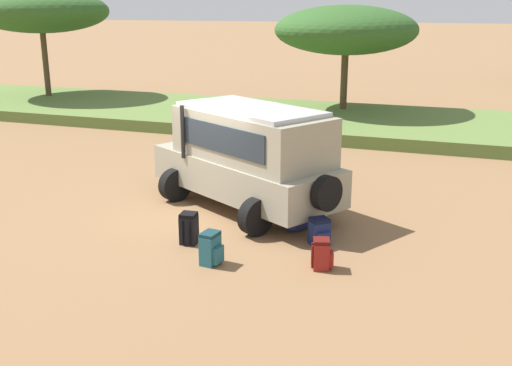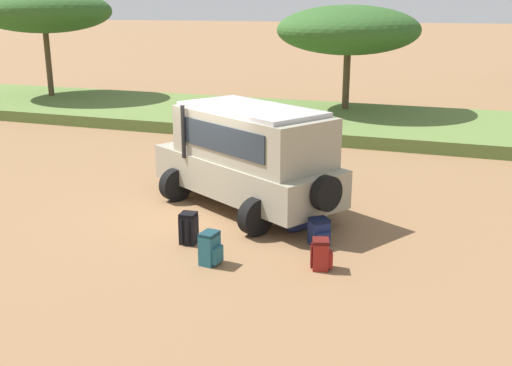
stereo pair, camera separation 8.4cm
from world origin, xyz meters
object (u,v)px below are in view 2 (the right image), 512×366
backpack_beside_front_wheel (321,254)px  duffel_bag_low_black_case (304,220)px  acacia_tree_far_left (43,11)px  acacia_tree_left_mid (348,30)px  safari_vehicle (248,155)px  backpack_outermost (319,232)px  backpack_near_rear_wheel (210,249)px  backpack_cluster_center (189,228)px

backpack_beside_front_wheel → duffel_bag_low_black_case: (-0.84, 1.86, -0.09)m
acacia_tree_far_left → duffel_bag_low_black_case: bearing=-37.2°
acacia_tree_far_left → acacia_tree_left_mid: acacia_tree_far_left is taller
duffel_bag_low_black_case → safari_vehicle: bearing=151.5°
backpack_outermost → duffel_bag_low_black_case: (-0.53, 0.76, -0.08)m
safari_vehicle → backpack_near_rear_wheel: safari_vehicle is taller
backpack_near_rear_wheel → backpack_beside_front_wheel: bearing=13.6°
safari_vehicle → backpack_cluster_center: size_ratio=8.17×
backpack_beside_front_wheel → backpack_near_rear_wheel: bearing=-166.4°
backpack_outermost → backpack_near_rear_wheel: bearing=-136.8°
backpack_beside_front_wheel → backpack_outermost: size_ratio=1.03×
backpack_cluster_center → safari_vehicle: bearing=81.3°
backpack_beside_front_wheel → backpack_near_rear_wheel: (-1.99, -0.48, 0.02)m
safari_vehicle → duffel_bag_low_black_case: 2.13m
backpack_beside_front_wheel → acacia_tree_left_mid: bearing=100.1°
backpack_beside_front_wheel → duffel_bag_low_black_case: backpack_beside_front_wheel is taller
safari_vehicle → backpack_near_rear_wheel: size_ratio=8.48×
backpack_near_rear_wheel → backpack_outermost: backpack_near_rear_wheel is taller
backpack_near_rear_wheel → acacia_tree_left_mid: bearing=92.5°
safari_vehicle → backpack_outermost: bearing=-37.4°
backpack_beside_front_wheel → acacia_tree_left_mid: acacia_tree_left_mid is taller
backpack_cluster_center → duffel_bag_low_black_case: backpack_cluster_center is taller
backpack_cluster_center → duffel_bag_low_black_case: bearing=38.3°
backpack_near_rear_wheel → duffel_bag_low_black_case: (1.16, 2.34, -0.11)m
backpack_beside_front_wheel → acacia_tree_far_left: 22.27m
backpack_outermost → acacia_tree_left_mid: 14.53m
duffel_bag_low_black_case → acacia_tree_far_left: 20.51m
backpack_cluster_center → acacia_tree_far_left: acacia_tree_far_left is taller
acacia_tree_left_mid → backpack_outermost: bearing=-80.4°
safari_vehicle → backpack_beside_front_wheel: safari_vehicle is taller
backpack_outermost → acacia_tree_left_mid: bearing=99.6°
safari_vehicle → acacia_tree_far_left: bearing=141.9°
acacia_tree_left_mid → acacia_tree_far_left: bearing=-175.9°
duffel_bag_low_black_case → acacia_tree_far_left: acacia_tree_far_left is taller
acacia_tree_left_mid → duffel_bag_low_black_case: bearing=-82.1°
acacia_tree_far_left → backpack_beside_front_wheel: bearing=-39.8°
acacia_tree_far_left → acacia_tree_left_mid: (14.15, 1.02, -0.70)m
backpack_near_rear_wheel → acacia_tree_far_left: size_ratio=0.10×
safari_vehicle → duffel_bag_low_black_case: safari_vehicle is taller
acacia_tree_left_mid → safari_vehicle: bearing=-88.9°
backpack_outermost → acacia_tree_left_mid: (-2.37, 13.93, 3.38)m
backpack_near_rear_wheel → duffel_bag_low_black_case: bearing=63.8°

